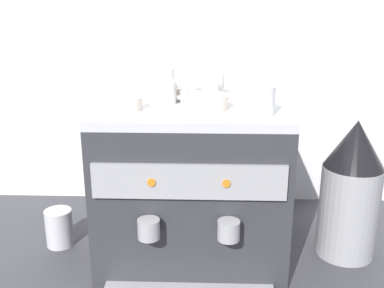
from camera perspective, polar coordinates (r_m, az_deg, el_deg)
ground_plane at (r=1.45m, az=-0.00°, el=-12.88°), size 4.00×4.00×0.00m
tiled_backsplash_wall at (r=1.65m, az=0.47°, el=10.36°), size 2.80×0.03×1.05m
espresso_machine at (r=1.35m, az=-0.01°, el=-4.60°), size 0.52×0.54×0.46m
ceramic_cup_0 at (r=1.17m, az=8.78°, el=5.47°), size 0.07×0.10×0.07m
ceramic_cup_1 at (r=1.39m, az=2.47°, el=7.47°), size 0.08×0.11×0.06m
ceramic_cup_2 at (r=1.41m, az=-3.59°, el=7.88°), size 0.07×0.11×0.08m
ceramic_cup_3 at (r=1.28m, az=-3.40°, el=6.50°), size 0.10×0.07×0.06m
ceramic_bowl_0 at (r=1.22m, az=1.59°, el=5.29°), size 0.13×0.13×0.04m
ceramic_bowl_1 at (r=1.36m, az=7.09°, el=6.39°), size 0.12×0.12×0.03m
ceramic_bowl_2 at (r=1.22m, az=-8.35°, el=5.04°), size 0.09×0.09×0.03m
ceramic_bowl_3 at (r=1.34m, az=-0.96°, el=6.45°), size 0.09×0.09×0.04m
coffee_grinder at (r=1.41m, az=19.30°, el=-5.43°), size 0.17×0.17×0.42m
milk_pitcher at (r=1.50m, az=-16.34°, el=-10.05°), size 0.08×0.08×0.12m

